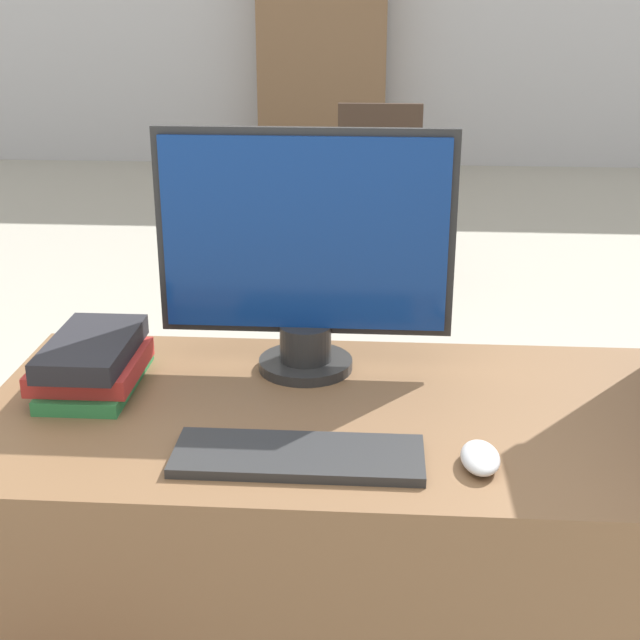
# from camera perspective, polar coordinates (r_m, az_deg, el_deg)

# --- Properties ---
(desk) EXTENTS (1.29, 0.65, 0.77)m
(desk) POSITION_cam_1_polar(r_m,az_deg,el_deg) (1.78, 1.49, -16.93)
(desk) COLOR brown
(desk) RESTS_ON ground_plane
(monitor) EXTENTS (0.55, 0.18, 0.46)m
(monitor) POSITION_cam_1_polar(r_m,az_deg,el_deg) (1.65, -0.97, 4.34)
(monitor) COLOR #282828
(monitor) RESTS_ON desk
(keyboard) EXTENTS (0.39, 0.14, 0.02)m
(keyboard) POSITION_cam_1_polar(r_m,az_deg,el_deg) (1.41, -1.40, -8.70)
(keyboard) COLOR #2D2D2D
(keyboard) RESTS_ON desk
(mouse) EXTENTS (0.06, 0.10, 0.03)m
(mouse) POSITION_cam_1_polar(r_m,az_deg,el_deg) (1.41, 10.21, -8.67)
(mouse) COLOR silver
(mouse) RESTS_ON desk
(book_stack) EXTENTS (0.18, 0.27, 0.10)m
(book_stack) POSITION_cam_1_polar(r_m,az_deg,el_deg) (1.69, -14.35, -2.68)
(book_stack) COLOR #2D7F42
(book_stack) RESTS_ON desk
(far_chair) EXTENTS (0.44, 0.44, 0.89)m
(far_chair) POSITION_cam_1_polar(r_m,az_deg,el_deg) (4.69, 3.78, 8.71)
(far_chair) COLOR #38281E
(far_chair) RESTS_ON ground_plane
(bookshelf_far) EXTENTS (1.04, 0.32, 1.79)m
(bookshelf_far) POSITION_cam_1_polar(r_m,az_deg,el_deg) (7.56, 0.15, 16.37)
(bookshelf_far) COLOR #846042
(bookshelf_far) RESTS_ON ground_plane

